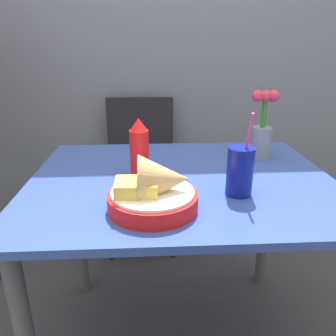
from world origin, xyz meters
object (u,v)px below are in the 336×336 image
object	(u,v)px
drink_cup	(240,173)
ketchup_bottle	(139,149)
flower_vase	(262,130)
food_basket	(156,191)
chair_far_window	(141,159)

from	to	relation	value
drink_cup	ketchup_bottle	bearing A→B (deg)	150.89
ketchup_bottle	flower_vase	world-z (taller)	flower_vase
ketchup_bottle	drink_cup	xyz separation A→B (m)	(0.30, -0.17, -0.03)
food_basket	ketchup_bottle	world-z (taller)	ketchup_bottle
food_basket	ketchup_bottle	distance (m)	0.25
ketchup_bottle	drink_cup	distance (m)	0.34
drink_cup	food_basket	bearing A→B (deg)	-162.49
flower_vase	drink_cup	bearing A→B (deg)	-117.57
chair_far_window	flower_vase	bearing A→B (deg)	-53.77
food_basket	flower_vase	xyz separation A→B (m)	(0.42, 0.41, 0.06)
food_basket	drink_cup	distance (m)	0.26
ketchup_bottle	drink_cup	world-z (taller)	drink_cup
chair_far_window	flower_vase	size ratio (longest dim) A/B	3.30
chair_far_window	food_basket	size ratio (longest dim) A/B	3.52
chair_far_window	flower_vase	world-z (taller)	flower_vase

